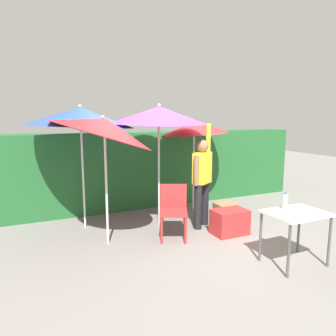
{
  "coord_description": "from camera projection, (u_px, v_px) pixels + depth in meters",
  "views": [
    {
      "loc": [
        -2.27,
        -4.73,
        2.0
      ],
      "look_at": [
        0.0,
        0.3,
        1.1
      ],
      "focal_mm": 33.54,
      "sensor_mm": 36.0,
      "label": 1
    }
  ],
  "objects": [
    {
      "name": "ground_plane",
      "position": [
        175.0,
        232.0,
        5.5
      ],
      "size": [
        24.0,
        24.0,
        0.0
      ],
      "primitive_type": "plane",
      "color": "gray"
    },
    {
      "name": "bottle_water",
      "position": [
        285.0,
        202.0,
        4.32
      ],
      "size": [
        0.07,
        0.07,
        0.24
      ],
      "color": "silver",
      "rests_on": "folding_table"
    },
    {
      "name": "umbrella_rainbow",
      "position": [
        80.0,
        117.0,
        5.44
      ],
      "size": [
        1.89,
        1.87,
        2.21
      ],
      "color": "silver",
      "rests_on": "ground_plane"
    },
    {
      "name": "person_vendor",
      "position": [
        202.0,
        177.0,
        5.65
      ],
      "size": [
        0.51,
        0.38,
        1.88
      ],
      "color": "black",
      "rests_on": "ground_plane"
    },
    {
      "name": "crate_cardboard",
      "position": [
        226.0,
        213.0,
        6.01
      ],
      "size": [
        0.41,
        0.34,
        0.37
      ],
      "primitive_type": "cube",
      "color": "#9E7A4C",
      "rests_on": "ground_plane"
    },
    {
      "name": "umbrella_navy",
      "position": [
        159.0,
        115.0,
        5.57
      ],
      "size": [
        1.72,
        1.73,
        2.23
      ],
      "color": "silver",
      "rests_on": "ground_plane"
    },
    {
      "name": "umbrella_orange",
      "position": [
        194.0,
        128.0,
        6.64
      ],
      "size": [
        1.43,
        1.42,
        1.95
      ],
      "color": "silver",
      "rests_on": "ground_plane"
    },
    {
      "name": "cooler_box",
      "position": [
        230.0,
        222.0,
        5.39
      ],
      "size": [
        0.59,
        0.4,
        0.43
      ],
      "primitive_type": "cube",
      "color": "red",
      "rests_on": "ground_plane"
    },
    {
      "name": "folding_table",
      "position": [
        296.0,
        219.0,
        4.23
      ],
      "size": [
        0.8,
        0.6,
        0.74
      ],
      "color": "#4C4C51",
      "rests_on": "ground_plane"
    },
    {
      "name": "hedge_row",
      "position": [
        139.0,
        169.0,
        7.08
      ],
      "size": [
        8.0,
        0.7,
        1.67
      ],
      "primitive_type": "cube",
      "color": "#23602D",
      "rests_on": "ground_plane"
    },
    {
      "name": "umbrella_yellow",
      "position": [
        104.0,
        128.0,
        4.75
      ],
      "size": [
        1.64,
        1.63,
        2.23
      ],
      "color": "silver",
      "rests_on": "ground_plane"
    },
    {
      "name": "chair_plastic",
      "position": [
        173.0,
        208.0,
        5.18
      ],
      "size": [
        0.58,
        0.58,
        0.89
      ],
      "color": "#B72D2D",
      "rests_on": "ground_plane"
    }
  ]
}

